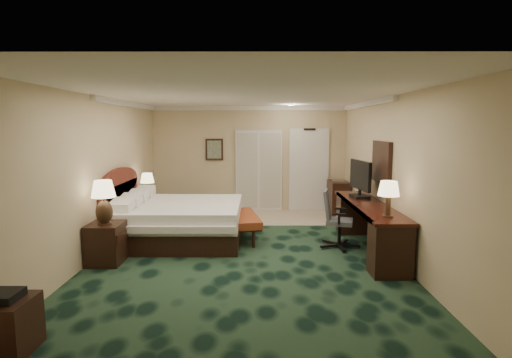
{
  "coord_description": "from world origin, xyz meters",
  "views": [
    {
      "loc": [
        0.21,
        -6.59,
        2.18
      ],
      "look_at": [
        0.19,
        0.6,
        1.24
      ],
      "focal_mm": 28.0,
      "sensor_mm": 36.0,
      "label": 1
    }
  ],
  "objects_px": {
    "lamp_far": "(147,186)",
    "tv": "(360,179)",
    "nightstand_near": "(106,243)",
    "side_table": "(6,326)",
    "bed": "(181,222)",
    "nightstand_far": "(149,211)",
    "bed_bench": "(244,227)",
    "minibar": "(338,198)",
    "desk": "(368,227)",
    "lamp_near": "(104,202)",
    "desk_chair": "(340,219)"
  },
  "relations": [
    {
      "from": "lamp_far",
      "to": "tv",
      "type": "height_order",
      "value": "tv"
    },
    {
      "from": "nightstand_near",
      "to": "side_table",
      "type": "xyz_separation_m",
      "value": [
        -0.0,
        -2.59,
        -0.06
      ]
    },
    {
      "from": "bed",
      "to": "nightstand_far",
      "type": "distance_m",
      "value": 1.63
    },
    {
      "from": "bed_bench",
      "to": "side_table",
      "type": "distance_m",
      "value": 4.57
    },
    {
      "from": "nightstand_far",
      "to": "minibar",
      "type": "xyz_separation_m",
      "value": [
        4.48,
        0.96,
        0.13
      ]
    },
    {
      "from": "desk",
      "to": "tv",
      "type": "relative_size",
      "value": 3.15
    },
    {
      "from": "lamp_near",
      "to": "lamp_far",
      "type": "bearing_deg",
      "value": 90.94
    },
    {
      "from": "bed",
      "to": "desk",
      "type": "relative_size",
      "value": 0.79
    },
    {
      "from": "nightstand_near",
      "to": "tv",
      "type": "bearing_deg",
      "value": 16.68
    },
    {
      "from": "lamp_near",
      "to": "desk",
      "type": "bearing_deg",
      "value": 9.41
    },
    {
      "from": "nightstand_far",
      "to": "bed",
      "type": "bearing_deg",
      "value": -52.54
    },
    {
      "from": "nightstand_far",
      "to": "desk_chair",
      "type": "bearing_deg",
      "value": -23.98
    },
    {
      "from": "nightstand_near",
      "to": "side_table",
      "type": "distance_m",
      "value": 2.59
    },
    {
      "from": "lamp_near",
      "to": "tv",
      "type": "xyz_separation_m",
      "value": [
        4.37,
        1.37,
        0.19
      ]
    },
    {
      "from": "tv",
      "to": "desk_chair",
      "type": "height_order",
      "value": "tv"
    },
    {
      "from": "bed_bench",
      "to": "minibar",
      "type": "relative_size",
      "value": 1.65
    },
    {
      "from": "lamp_far",
      "to": "desk_chair",
      "type": "height_order",
      "value": "lamp_far"
    },
    {
      "from": "side_table",
      "to": "lamp_near",
      "type": "bearing_deg",
      "value": 89.61
    },
    {
      "from": "bed",
      "to": "desk_chair",
      "type": "distance_m",
      "value": 3.01
    },
    {
      "from": "nightstand_near",
      "to": "side_table",
      "type": "height_order",
      "value": "nightstand_near"
    },
    {
      "from": "bed",
      "to": "desk",
      "type": "bearing_deg",
      "value": -10.85
    },
    {
      "from": "lamp_near",
      "to": "side_table",
      "type": "distance_m",
      "value": 2.64
    },
    {
      "from": "tv",
      "to": "lamp_far",
      "type": "bearing_deg",
      "value": 156.61
    },
    {
      "from": "side_table",
      "to": "tv",
      "type": "distance_m",
      "value": 5.95
    },
    {
      "from": "nightstand_far",
      "to": "side_table",
      "type": "bearing_deg",
      "value": -89.71
    },
    {
      "from": "side_table",
      "to": "minibar",
      "type": "distance_m",
      "value": 7.61
    },
    {
      "from": "desk",
      "to": "nightstand_near",
      "type": "bearing_deg",
      "value": -171.36
    },
    {
      "from": "nightstand_far",
      "to": "desk_chair",
      "type": "relative_size",
      "value": 0.56
    },
    {
      "from": "bed_bench",
      "to": "bed",
      "type": "bearing_deg",
      "value": 174.5
    },
    {
      "from": "desk",
      "to": "side_table",
      "type": "bearing_deg",
      "value": -143.42
    },
    {
      "from": "lamp_far",
      "to": "tv",
      "type": "distance_m",
      "value": 4.61
    },
    {
      "from": "desk_chair",
      "to": "nightstand_far",
      "type": "bearing_deg",
      "value": 170.92
    },
    {
      "from": "lamp_near",
      "to": "side_table",
      "type": "xyz_separation_m",
      "value": [
        -0.02,
        -2.53,
        -0.73
      ]
    },
    {
      "from": "bed_bench",
      "to": "desk",
      "type": "height_order",
      "value": "desk"
    },
    {
      "from": "lamp_near",
      "to": "bed_bench",
      "type": "xyz_separation_m",
      "value": [
        2.16,
        1.49,
        -0.77
      ]
    },
    {
      "from": "bed",
      "to": "desk",
      "type": "height_order",
      "value": "desk"
    },
    {
      "from": "side_table",
      "to": "lamp_far",
      "type": "bearing_deg",
      "value": 90.29
    },
    {
      "from": "lamp_near",
      "to": "nightstand_far",
      "type": "bearing_deg",
      "value": 90.94
    },
    {
      "from": "lamp_near",
      "to": "tv",
      "type": "relative_size",
      "value": 0.76
    },
    {
      "from": "lamp_near",
      "to": "lamp_far",
      "type": "height_order",
      "value": "lamp_near"
    },
    {
      "from": "bed",
      "to": "lamp_near",
      "type": "distance_m",
      "value": 1.79
    },
    {
      "from": "nightstand_near",
      "to": "nightstand_far",
      "type": "height_order",
      "value": "nightstand_near"
    },
    {
      "from": "nightstand_near",
      "to": "minibar",
      "type": "distance_m",
      "value": 5.71
    },
    {
      "from": "nightstand_far",
      "to": "nightstand_near",
      "type": "bearing_deg",
      "value": -89.39
    },
    {
      "from": "bed",
      "to": "side_table",
      "type": "distance_m",
      "value": 4.03
    },
    {
      "from": "bed_bench",
      "to": "desk",
      "type": "xyz_separation_m",
      "value": [
        2.22,
        -0.76,
        0.18
      ]
    },
    {
      "from": "lamp_near",
      "to": "bed_bench",
      "type": "height_order",
      "value": "lamp_near"
    },
    {
      "from": "bed",
      "to": "bed_bench",
      "type": "bearing_deg",
      "value": 5.07
    },
    {
      "from": "lamp_near",
      "to": "lamp_far",
      "type": "xyz_separation_m",
      "value": [
        -0.04,
        2.65,
        -0.13
      ]
    },
    {
      "from": "lamp_far",
      "to": "bed_bench",
      "type": "distance_m",
      "value": 2.57
    }
  ]
}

